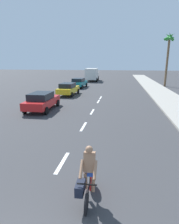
% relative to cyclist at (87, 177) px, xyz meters
% --- Properties ---
extents(ground_plane, '(160.00, 160.00, 0.00)m').
position_rel_cyclist_xyz_m(ground_plane, '(-1.46, 17.00, -0.83)').
color(ground_plane, '#38383A').
extents(sidewalk_strip, '(3.60, 80.00, 0.14)m').
position_rel_cyclist_xyz_m(sidewalk_strip, '(6.35, 19.00, -0.76)').
color(sidewalk_strip, '#9E998E').
rests_on(sidewalk_strip, ground).
extents(lane_stripe_1, '(0.16, 1.80, 0.01)m').
position_rel_cyclist_xyz_m(lane_stripe_1, '(-1.46, 2.07, -0.83)').
color(lane_stripe_1, white).
rests_on(lane_stripe_1, ground).
extents(lane_stripe_2, '(0.16, 1.80, 0.01)m').
position_rel_cyclist_xyz_m(lane_stripe_2, '(-1.46, 6.78, -0.83)').
color(lane_stripe_2, white).
rests_on(lane_stripe_2, ground).
extents(lane_stripe_3, '(0.16, 1.80, 0.01)m').
position_rel_cyclist_xyz_m(lane_stripe_3, '(-1.46, 10.67, -0.83)').
color(lane_stripe_3, white).
rests_on(lane_stripe_3, ground).
extents(lane_stripe_4, '(0.16, 1.80, 0.01)m').
position_rel_cyclist_xyz_m(lane_stripe_4, '(-1.46, 15.17, -0.83)').
color(lane_stripe_4, white).
rests_on(lane_stripe_4, ground).
extents(lane_stripe_5, '(0.16, 1.80, 0.01)m').
position_rel_cyclist_xyz_m(lane_stripe_5, '(-1.46, 17.43, -0.83)').
color(lane_stripe_5, white).
rests_on(lane_stripe_5, ground).
extents(cyclist, '(0.63, 1.71, 1.82)m').
position_rel_cyclist_xyz_m(cyclist, '(0.00, 0.00, 0.00)').
color(cyclist, black).
rests_on(cyclist, ground).
extents(parked_car_red, '(2.14, 4.52, 1.57)m').
position_rel_cyclist_xyz_m(parked_car_red, '(-5.98, 10.63, 0.01)').
color(parked_car_red, red).
rests_on(parked_car_red, ground).
extents(parked_car_yellow, '(2.16, 4.44, 1.57)m').
position_rel_cyclist_xyz_m(parked_car_yellow, '(-5.80, 18.54, 0.01)').
color(parked_car_yellow, gold).
rests_on(parked_car_yellow, ground).
extents(parked_car_teal, '(2.28, 4.61, 1.57)m').
position_rel_cyclist_xyz_m(parked_car_teal, '(-6.07, 26.05, 0.01)').
color(parked_car_teal, '#14727A').
rests_on(parked_car_teal, ground).
extents(delivery_truck, '(2.85, 6.32, 2.80)m').
position_rel_cyclist_xyz_m(delivery_truck, '(-5.55, 37.35, 0.67)').
color(delivery_truck, beige).
rests_on(delivery_truck, ground).
extents(palm_tree_distant, '(1.85, 2.00, 8.99)m').
position_rel_cyclist_xyz_m(palm_tree_distant, '(8.50, 30.00, 6.07)').
color(palm_tree_distant, brown).
rests_on(palm_tree_distant, ground).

